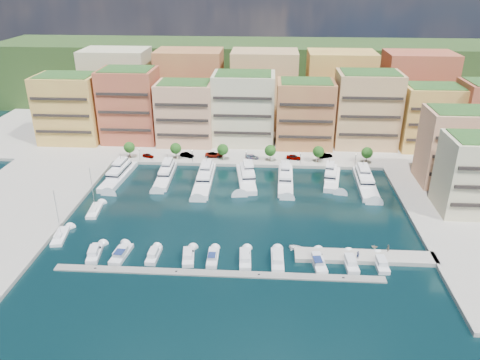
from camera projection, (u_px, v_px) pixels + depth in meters
The scene contains 60 objects.
ground at pixel (240, 209), 128.37m from camera, with size 400.00×400.00×0.00m, color black.
north_quay at pixel (250, 136), 184.69m from camera, with size 220.00×64.00×2.00m, color #9E998E.
west_quay at pixel (7, 217), 124.70m from camera, with size 34.00×76.00×2.00m, color #9E998E.
hillside at pixel (254, 104), 228.29m from camera, with size 240.00×40.00×58.00m, color #1F3716.
south_pontoon at pixel (217, 274), 101.29m from camera, with size 72.00×2.20×0.35m, color gray.
finger_pier at pixel (365, 259), 106.65m from camera, with size 32.00×5.00×2.00m, color #9E998E.
apartment_0 at pixel (70, 108), 172.10m from camera, with size 22.00×16.50×24.80m.
apartment_1 at pixel (130, 105), 172.22m from camera, with size 20.00×16.50×26.80m.
apartment_2 at pixel (186, 113), 170.02m from camera, with size 20.00×15.50×22.80m.
apartment_3 at pixel (244, 109), 169.99m from camera, with size 22.00×16.50×25.80m.
apartment_4 at pixel (305, 114), 167.31m from camera, with size 20.00×15.50×23.80m.
apartment_5 at pixel (366, 109), 167.23m from camera, with size 22.00×16.50×26.80m.
apartment_6 at pixel (430, 118), 164.97m from camera, with size 20.00×15.50×22.80m.
apartment_east_a at pixel (454, 147), 137.83m from camera, with size 18.00×14.50×22.80m.
apartment_east_b at pixel (477, 175), 121.90m from camera, with size 18.00×14.50×20.80m.
backblock_0 at pixel (118, 86), 192.15m from camera, with size 26.00×18.00×30.00m, color beige.
backblock_1 at pixel (190, 88), 190.41m from camera, with size 26.00×18.00×30.00m, color tan.
backblock_2 at pixel (264, 89), 188.67m from camera, with size 26.00×18.00×30.00m, color tan.
backblock_3 at pixel (339, 90), 186.93m from camera, with size 26.00×18.00×30.00m, color #E8C255.
backblock_4 at pixel (415, 91), 185.19m from camera, with size 26.00×18.00×30.00m, color #B54E3C.
tree_0 at pixel (129, 147), 159.16m from camera, with size 3.80×3.80×5.65m.
tree_1 at pixel (176, 148), 158.23m from camera, with size 3.80×3.80×5.65m.
tree_2 at pixel (223, 150), 157.30m from camera, with size 3.80×3.80×5.65m.
tree_3 at pixel (270, 151), 156.37m from camera, with size 3.80×3.80×5.65m.
tree_4 at pixel (318, 152), 155.44m from camera, with size 3.80×3.80×5.65m.
tree_5 at pixel (367, 153), 154.52m from camera, with size 3.80×3.80×5.65m.
lamppost_0 at pixel (139, 153), 157.21m from camera, with size 0.30×0.30×4.20m.
lamppost_1 at pixel (192, 154), 156.17m from camera, with size 0.30×0.30×4.20m.
lamppost_2 at pixel (246, 155), 155.13m from camera, with size 0.30×0.30×4.20m.
lamppost_3 at pixel (300, 156), 154.08m from camera, with size 0.30×0.30×4.20m.
lamppost_4 at pixel (356, 158), 153.04m from camera, with size 0.30×0.30×4.20m.
yacht_0 at pixel (119, 174), 147.33m from camera, with size 6.57×22.37×7.30m.
yacht_1 at pixel (166, 174), 147.36m from camera, with size 4.87×20.05×7.30m.
yacht_2 at pixel (205, 178), 144.77m from camera, with size 5.23×24.46×7.30m.
yacht_3 at pixel (246, 177), 145.58m from camera, with size 7.60×21.11×7.30m.
yacht_4 at pixel (285, 179), 144.45m from camera, with size 4.96×21.77×7.30m.
yacht_5 at pixel (332, 177), 145.33m from camera, with size 7.02×17.99×7.30m.
yacht_6 at pixel (365, 181), 142.50m from camera, with size 5.57×23.11×7.30m.
cruiser_0 at pixel (95, 253), 107.67m from camera, with size 3.61×8.17×2.55m.
cruiser_1 at pixel (121, 254), 107.28m from camera, with size 3.73×8.53×2.66m.
cruiser_2 at pixel (154, 255), 106.88m from camera, with size 2.60×7.12×2.55m.
cruiser_3 at pixel (188, 257), 106.41m from camera, with size 3.49×7.69×2.55m.
cruiser_4 at pixel (213, 258), 106.06m from camera, with size 2.55×7.71×2.66m.
cruiser_5 at pixel (245, 259), 105.65m from camera, with size 2.99×8.33×2.55m.
cruiser_6 at pixel (277, 260), 105.22m from camera, with size 2.96×8.90×2.55m.
cruiser_7 at pixel (318, 261), 104.67m from camera, with size 3.80×9.27×2.66m.
cruiser_8 at pixel (350, 263), 104.29m from camera, with size 3.21×8.24×2.55m.
cruiser_9 at pixel (381, 264), 103.91m from camera, with size 2.81×7.33×2.55m.
sailboat_0 at pixel (60, 237), 114.73m from camera, with size 4.14×9.07×13.20m.
sailboat_1 at pixel (95, 211), 126.90m from camera, with size 3.69×9.03×13.20m.
tender_3 at pixel (374, 246), 110.59m from camera, with size 1.32×1.53×0.81m, color beige.
tender_0 at pixel (297, 248), 110.09m from camera, with size 2.73×3.83×0.79m, color white.
car_0 at pixel (148, 156), 160.60m from camera, with size 1.60×3.98×1.36m, color gray.
car_1 at pixel (187, 155), 160.79m from camera, with size 1.68×4.82×1.59m, color gray.
car_2 at pixel (214, 155), 160.91m from camera, with size 2.76×5.98×1.66m, color gray.
car_3 at pixel (252, 157), 159.64m from camera, with size 1.87×4.59×1.33m, color gray.
car_4 at pixel (294, 157), 158.87m from camera, with size 1.98×4.93×1.68m, color gray.
car_5 at pixel (326, 156), 160.36m from camera, with size 1.64×4.69×1.55m, color gray.
person_0 at pixel (358, 255), 104.69m from camera, with size 0.69×0.45×1.88m, color navy.
person_1 at pixel (388, 248), 107.30m from camera, with size 0.83×0.65×1.71m, color brown.
Camera 1 is at (7.22, -113.26, 60.53)m, focal length 35.00 mm.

